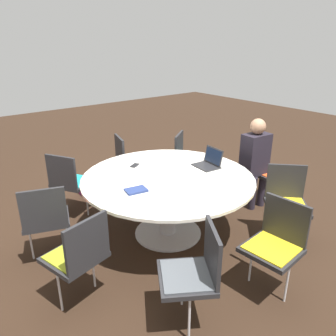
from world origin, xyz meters
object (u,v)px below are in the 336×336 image
Objects in this scene: chair_5 at (79,252)px; chair_1 at (187,157)px; chair_0 at (262,165)px; cell_phone at (135,165)px; laptop at (209,162)px; chair_3 at (69,179)px; chair_7 at (276,240)px; person_0 at (256,156)px; spiral_notebook at (136,190)px; handbag at (89,188)px; chair_2 at (129,159)px; chair_8 at (286,198)px; chair_6 at (195,269)px; chair_4 at (46,216)px.

chair_1 is at bearing 13.67° from chair_5.
chair_0 reaches higher than cell_phone.
laptop is 0.89m from cell_phone.
chair_7 is at bearing -9.33° from chair_3.
person_0 is (1.14, -1.19, 0.19)m from chair_7.
spiral_notebook is 0.65× the size of handbag.
chair_7 is 1.39m from spiral_notebook.
chair_0 is 1.00× the size of chair_3.
person_0 is at bearing -134.72° from handbag.
chair_5 is at bearing -27.09° from chair_2.
chair_7 is at bearing -151.77° from spiral_notebook.
chair_2 is at bearing -108.70° from handbag.
cell_phone is 0.43× the size of handbag.
cell_phone is (-0.60, -0.59, 0.22)m from chair_3.
person_0 is 0.79m from laptop.
laptop is at bearing 18.41° from chair_3.
chair_3 and chair_5 have the same top height.
chair_2 is 1.00× the size of chair_5.
laptop is (0.32, -1.83, 0.27)m from chair_5.
person_0 is 1.84m from spiral_notebook.
chair_1 is 1.71m from chair_8.
chair_3 reaches higher than handbag.
handbag is (1.56, -0.20, -0.60)m from spiral_notebook.
chair_1 is 1.00× the size of chair_5.
cell_phone is (1.64, -0.55, 0.22)m from chair_6.
chair_8 is at bearing -119.14° from spiral_notebook.
chair_8 is 1.77m from cell_phone.
laptop reaches higher than spiral_notebook.
spiral_notebook is at bearing 23.99° from chair_7.
laptop reaches higher than chair_0.
chair_6 is (-1.03, 2.25, 0.00)m from chair_0.
chair_0 is 2.87m from chair_5.
spiral_notebook is (-1.37, 0.77, 0.23)m from chair_2.
laptop is (-1.17, -1.27, 0.27)m from chair_3.
chair_2 and chair_8 have the same top height.
chair_5 is at bearing 11.66° from chair_0.
handbag is (1.63, 1.64, -0.56)m from person_0.
chair_5 and chair_6 have the same top height.
chair_8 is at bearing 10.52° from chair_3.
chair_1 is 2.57m from chair_5.
chair_4 is at bearing -66.39° from chair_3.
person_0 is (-0.97, -0.33, 0.19)m from chair_1.
chair_8 is at bearing -67.18° from chair_7.
spiral_notebook is at bearing 3.94° from person_0.
chair_6 is at bearing 30.62° from chair_0.
chair_4 and chair_6 have the same top height.
chair_3 is (1.21, 2.29, 0.00)m from chair_0.
chair_1 is 2.31m from chair_4.
handbag is at bearing -33.70° from chair_0.
chair_0 reaches higher than spiral_notebook.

